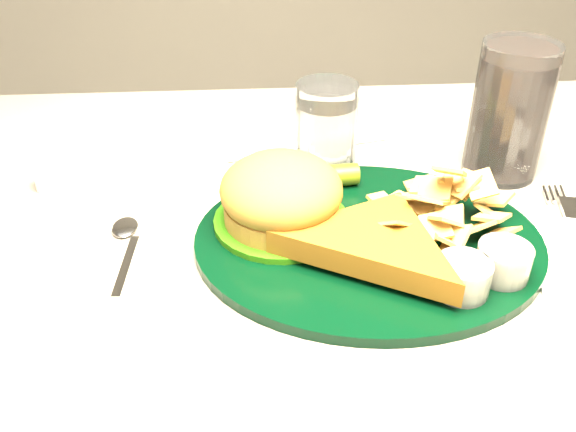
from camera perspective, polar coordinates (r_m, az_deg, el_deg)
name	(u,v)px	position (r m, az deg, el deg)	size (l,w,h in m)	color
dinner_plate	(370,213)	(0.64, 7.33, 0.28)	(0.35, 0.29, 0.08)	black
water_glass	(326,131)	(0.76, 3.39, 7.59)	(0.07, 0.07, 0.11)	white
cola_glass	(510,111)	(0.79, 19.10, 8.79)	(0.09, 0.09, 0.16)	black
spoon	(126,264)	(0.64, -14.23, -4.13)	(0.03, 0.13, 0.01)	silver
ramekin	(51,178)	(0.80, -20.31, 3.19)	(0.04, 0.04, 0.03)	white
wrapped_straw	(310,148)	(0.83, 1.93, 6.07)	(0.22, 0.08, 0.01)	white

